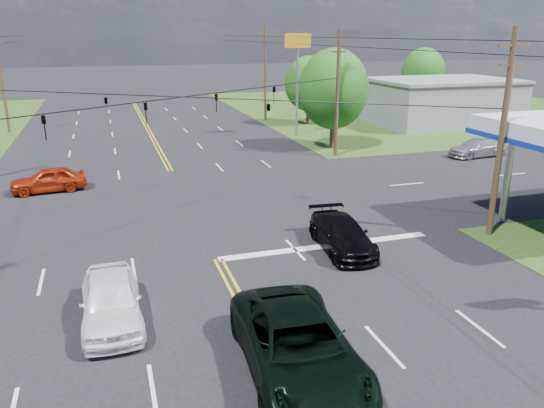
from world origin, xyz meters
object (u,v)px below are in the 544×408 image
object	(u,v)px
pole_se	(502,133)
pickup_dkgreen	(298,346)
retail_ne	(441,103)
pole_ne	(337,93)
pickup_white	(111,300)
pole_right_far	(265,72)
tree_far_r	(423,73)
suv_black	(342,234)
tree_right_a	(333,89)
tree_right_b	(308,84)
pole_left_far	(1,78)

from	to	relation	value
pole_se	pickup_dkgreen	size ratio (longest dim) A/B	1.49
retail_ne	pickup_dkgreen	world-z (taller)	retail_ne
pole_ne	pickup_white	xyz separation A→B (m)	(-17.42, -20.94, -4.10)
pole_right_far	retail_ne	bearing A→B (deg)	-25.20
tree_far_r	pole_right_far	bearing A→B (deg)	-174.56
suv_black	pickup_white	world-z (taller)	pickup_white
retail_ne	suv_black	size ratio (longest dim) A/B	2.86
pickup_dkgreen	suv_black	bearing A→B (deg)	61.32
tree_right_a	pickup_white	bearing A→B (deg)	-127.57
tree_right_b	pole_left_far	bearing A→B (deg)	172.28
pole_se	tree_right_b	bearing A→B (deg)	83.95
pole_right_far	pickup_dkgreen	size ratio (longest dim) A/B	1.57
tree_right_a	tree_right_b	xyz separation A→B (m)	(2.50, 12.00, -0.65)
pole_left_far	tree_right_a	world-z (taller)	pole_left_far
tree_far_r	pole_left_far	bearing A→B (deg)	-177.56
retail_ne	tree_right_b	size ratio (longest dim) A/B	1.98
tree_far_r	pickup_dkgreen	xyz separation A→B (m)	(-33.50, -46.44, -3.66)
pole_left_far	tree_far_r	distance (m)	47.05
pole_right_far	tree_far_r	size ratio (longest dim) A/B	1.31
suv_black	tree_far_r	bearing A→B (deg)	58.23
suv_black	pole_right_far	bearing A→B (deg)	83.14
retail_ne	tree_right_b	distance (m)	14.22
pickup_white	retail_ne	bearing A→B (deg)	42.49
pole_se	pickup_dkgreen	xyz separation A→B (m)	(-12.50, -7.44, -4.03)
tree_right_a	tree_right_b	bearing A→B (deg)	78.23
retail_ne	pole_right_far	xyz separation A→B (m)	(-17.00, 8.00, 2.97)
retail_ne	pickup_dkgreen	xyz separation A→B (m)	(-29.50, -36.44, -1.31)
pole_se	tree_far_r	xyz separation A→B (m)	(21.00, 39.00, -0.37)
pole_se	pole_right_far	size ratio (longest dim) A/B	0.95
pole_left_far	tree_far_r	bearing A→B (deg)	2.44
pole_se	pickup_white	world-z (taller)	pole_se
pole_left_far	tree_right_b	size ratio (longest dim) A/B	1.41
tree_right_a	pickup_dkgreen	world-z (taller)	tree_right_a
suv_black	retail_ne	bearing A→B (deg)	54.06
pickup_dkgreen	pole_ne	bearing A→B (deg)	67.40
tree_far_r	pickup_dkgreen	bearing A→B (deg)	-125.80
pole_left_far	pickup_white	bearing A→B (deg)	-77.87
retail_ne	pole_right_far	size ratio (longest dim) A/B	1.40
suv_black	pickup_white	distance (m)	10.51
pole_se	pickup_white	size ratio (longest dim) A/B	1.99
pole_left_far	suv_black	xyz separation A→B (m)	(18.51, -36.50, -4.46)
pole_right_far	pickup_dkgreen	distance (m)	46.37
pole_se	pole_right_far	distance (m)	37.00
retail_ne	pickup_white	distance (m)	46.97
pole_right_far	tree_far_r	distance (m)	21.10
retail_ne	pole_right_far	distance (m)	19.02
retail_ne	tree_right_a	xyz separation A→B (m)	(-16.00, -8.00, 2.67)
pickup_dkgreen	tree_right_b	bearing A→B (deg)	71.98
tree_far_r	pickup_dkgreen	size ratio (longest dim) A/B	1.20
tree_far_r	pickup_dkgreen	world-z (taller)	tree_far_r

